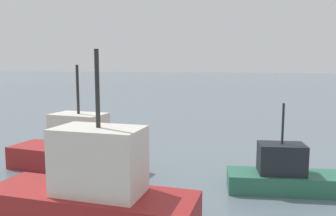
# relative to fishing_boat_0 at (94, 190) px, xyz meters

# --- Properties ---
(fishing_boat_0) EXTENTS (8.18, 3.00, 6.55)m
(fishing_boat_0) POSITION_rel_fishing_boat_0_xyz_m (0.00, 0.00, 0.00)
(fishing_boat_0) COLOR maroon
(fishing_boat_0) RESTS_ON ground_plane
(fishing_boat_1) EXTENTS (5.79, 3.03, 4.24)m
(fishing_boat_1) POSITION_rel_fishing_boat_0_xyz_m (6.69, 6.01, -0.52)
(fishing_boat_1) COLOR #2D6B51
(fishing_boat_1) RESTS_ON ground_plane
(fishing_boat_2) EXTENTS (7.77, 2.45, 6.02)m
(fishing_boat_2) POSITION_rel_fishing_boat_0_xyz_m (-4.58, 5.37, -0.17)
(fishing_boat_2) COLOR maroon
(fishing_boat_2) RESTS_ON ground_plane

